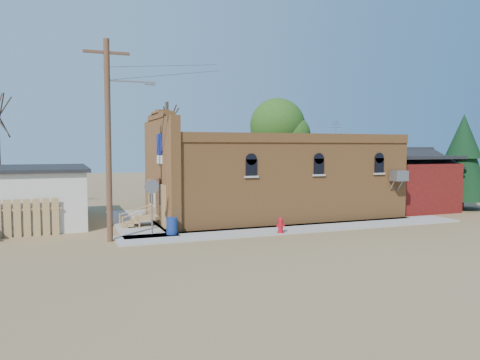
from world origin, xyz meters
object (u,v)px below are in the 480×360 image
object	(u,v)px
brick_bar	(269,179)
fire_hydrant	(281,225)
trash_barrel	(172,226)
stop_sign	(152,192)
utility_pole	(109,135)

from	to	relation	value
brick_bar	fire_hydrant	distance (m)	6.11
trash_barrel	brick_bar	bearing A→B (deg)	29.89
brick_bar	trash_barrel	bearing A→B (deg)	-150.11
brick_bar	stop_sign	distance (m)	8.66
stop_sign	trash_barrel	size ratio (longest dim) A/B	3.30
brick_bar	stop_sign	world-z (taller)	brick_bar
fire_hydrant	stop_sign	distance (m)	6.42
fire_hydrant	stop_sign	world-z (taller)	stop_sign
stop_sign	trash_barrel	xyz separation A→B (m)	(0.88, -0.30, -1.64)
trash_barrel	fire_hydrant	bearing A→B (deg)	-16.58
utility_pole	fire_hydrant	size ratio (longest dim) A/B	11.87
fire_hydrant	stop_sign	xyz separation A→B (m)	(-5.93, 1.80, 1.67)
utility_pole	fire_hydrant	xyz separation A→B (m)	(7.89, -1.20, -4.32)
brick_bar	utility_pole	xyz separation A→B (m)	(-9.79, -4.29, 2.43)
fire_hydrant	stop_sign	size ratio (longest dim) A/B	0.28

